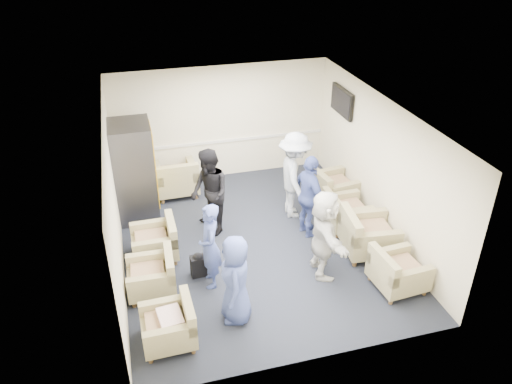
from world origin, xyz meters
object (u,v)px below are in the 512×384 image
object	(u,v)px
person_back_left	(210,193)
armchair_right_midnear	(366,236)
person_mid_left	(210,246)
person_front_right	(324,234)
armchair_left_near	(172,326)
armchair_left_far	(157,242)
person_back_right	(295,176)
armchair_right_near	(396,273)
armchair_corner	(176,180)
armchair_right_far	(331,190)
vending_machine	(134,171)
person_front_left	(236,280)
person_mid_right	(309,197)
armchair_left_mid	(154,276)
armchair_right_midfar	(344,213)

from	to	relation	value
person_back_left	armchair_right_midnear	bearing A→B (deg)	47.56
person_mid_left	person_front_right	distance (m)	1.96
armchair_left_near	person_front_right	distance (m)	2.98
armchair_left_far	person_back_right	bearing A→B (deg)	104.02
person_mid_left	armchair_right_near	bearing A→B (deg)	77.02
armchair_left_near	armchair_corner	distance (m)	4.50
armchair_right_far	vending_machine	size ratio (longest dim) A/B	0.49
armchair_right_near	armchair_right_far	bearing A→B (deg)	-5.12
person_front_left	person_mid_right	bearing A→B (deg)	146.95
armchair_left_mid	person_back_left	size ratio (longest dim) A/B	0.46
armchair_right_midnear	person_front_right	xyz separation A→B (m)	(-1.00, -0.34, 0.45)
armchair_left_far	armchair_right_far	bearing A→B (deg)	103.44
armchair_corner	person_front_left	distance (m)	4.23
armchair_right_near	armchair_corner	bearing A→B (deg)	32.39
armchair_right_near	armchair_right_far	size ratio (longest dim) A/B	0.86
armchair_left_near	person_mid_left	xyz separation A→B (m)	(0.82, 1.18, 0.47)
armchair_right_midfar	armchair_right_far	xyz separation A→B (m)	(0.09, 0.91, 0.03)
armchair_right_near	person_back_right	distance (m)	2.92
armchair_left_far	person_back_right	xyz separation A→B (m)	(2.91, 0.75, 0.61)
armchair_right_midfar	armchair_left_far	bearing A→B (deg)	89.79
armchair_right_midfar	person_back_right	world-z (taller)	person_back_right
armchair_left_near	person_mid_right	world-z (taller)	person_mid_right
person_mid_left	vending_machine	bearing A→B (deg)	-153.36
armchair_left_near	person_back_right	bearing A→B (deg)	133.97
armchair_left_near	vending_machine	size ratio (longest dim) A/B	0.38
armchair_left_far	armchair_right_far	xyz separation A→B (m)	(3.84, 0.95, 0.04)
person_mid_left	armchair_right_midfar	bearing A→B (deg)	114.28
armchair_corner	vending_machine	distance (m)	1.28
person_mid_right	person_back_right	bearing A→B (deg)	-5.52
vending_machine	person_mid_right	bearing A→B (deg)	-26.98
armchair_left_near	armchair_left_mid	size ratio (longest dim) A/B	0.97
armchair_left_far	armchair_right_midfar	world-z (taller)	armchair_right_midfar
armchair_left_near	vending_machine	distance (m)	3.87
armchair_right_midnear	armchair_right_far	xyz separation A→B (m)	(0.07, 1.83, -0.01)
armchair_left_near	armchair_right_midfar	world-z (taller)	armchair_right_midfar
armchair_left_mid	person_front_left	distance (m)	1.59
vending_machine	person_mid_left	size ratio (longest dim) A/B	1.32
armchair_right_far	armchair_left_far	bearing A→B (deg)	95.92
armchair_right_midfar	person_mid_left	distance (m)	3.14
armchair_left_near	armchair_left_far	xyz separation A→B (m)	(0.01, 2.19, 0.02)
armchair_left_near	person_front_left	distance (m)	1.16
person_front_left	person_mid_right	xyz separation A→B (m)	(1.91, 1.92, 0.09)
vending_machine	person_mid_right	distance (m)	3.58
person_mid_left	person_back_left	size ratio (longest dim) A/B	0.88
armchair_right_far	person_back_right	bearing A→B (deg)	94.08
armchair_left_mid	person_mid_left	distance (m)	1.07
armchair_left_far	armchair_right_midnear	bearing A→B (deg)	76.33
person_mid_left	person_mid_right	size ratio (longest dim) A/B	0.92
armchair_left_near	person_front_right	xyz separation A→B (m)	(2.77, 0.96, 0.51)
armchair_corner	person_back_left	distance (m)	1.82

